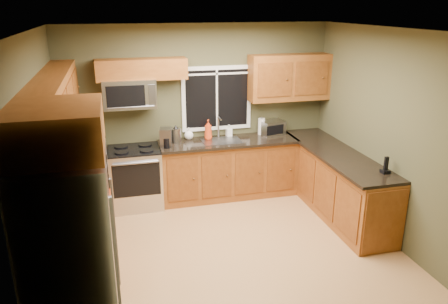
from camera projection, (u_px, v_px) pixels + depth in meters
name	position (u px, v px, depth m)	size (l,w,h in m)	color
floor	(227.00, 244.00, 5.68)	(4.20, 4.20, 0.00)	tan
ceiling	(228.00, 29.00, 4.81)	(4.20, 4.20, 0.00)	white
back_wall	(198.00, 112.00, 6.89)	(4.20, 4.20, 0.00)	#45442A
front_wall	(283.00, 211.00, 3.59)	(4.20, 4.20, 0.00)	#45442A
left_wall	(41.00, 160.00, 4.75)	(3.60, 3.60, 0.00)	#45442A
right_wall	(381.00, 133.00, 5.74)	(3.60, 3.60, 0.00)	#45442A
window	(217.00, 98.00, 6.88)	(1.12, 0.03, 1.02)	white
base_cabinets_left	(81.00, 213.00, 5.54)	(0.60, 2.65, 0.90)	brown
countertop_left	(79.00, 178.00, 5.40)	(0.65, 2.65, 0.04)	black
base_cabinets_back	(228.00, 169.00, 7.00)	(2.17, 0.60, 0.90)	brown
countertop_back	(229.00, 142.00, 6.83)	(2.17, 0.65, 0.04)	black
base_cabinets_peninsula	(335.00, 183.00, 6.45)	(0.60, 2.52, 0.90)	brown
countertop_peninsula	(336.00, 153.00, 6.30)	(0.65, 2.50, 0.04)	black
upper_cabinets_left	(56.00, 104.00, 5.06)	(0.33, 2.65, 0.72)	brown
upper_cabinets_back_left	(142.00, 69.00, 6.31)	(1.30, 0.33, 0.30)	brown
upper_cabinets_back_right	(289.00, 77.00, 6.92)	(1.30, 0.33, 0.72)	brown
upper_cabinet_over_fridge	(56.00, 130.00, 3.42)	(0.72, 0.90, 0.38)	brown
refrigerator	(72.00, 255.00, 3.78)	(0.74, 0.90, 1.80)	#B7B7BC
range	(136.00, 177.00, 6.63)	(0.76, 0.69, 0.94)	#B7B7BC
microwave	(129.00, 94.00, 6.34)	(0.76, 0.41, 0.42)	#B7B7BC
sink	(221.00, 140.00, 6.81)	(0.60, 0.42, 0.36)	slate
toaster_oven	(272.00, 128.00, 7.10)	(0.42, 0.36, 0.23)	#B7B7BC
coffee_maker	(166.00, 138.00, 6.49)	(0.21, 0.25, 0.28)	slate
kettle	(176.00, 135.00, 6.68)	(0.17, 0.17, 0.28)	#B7B7BC
paper_towel_roll	(261.00, 126.00, 7.11)	(0.15, 0.15, 0.29)	white
soap_bottle_a	(208.00, 130.00, 6.83)	(0.12, 0.12, 0.31)	red
soap_bottle_b	(229.00, 130.00, 7.02)	(0.09, 0.09, 0.19)	white
soap_bottle_c	(189.00, 134.00, 6.86)	(0.14, 0.14, 0.18)	white
cordless_phone	(386.00, 168.00, 5.49)	(0.10, 0.10, 0.22)	black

